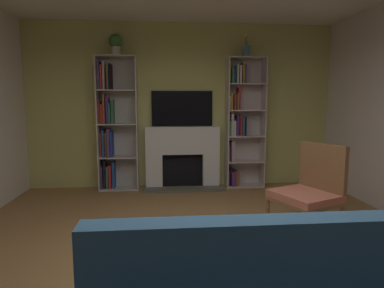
% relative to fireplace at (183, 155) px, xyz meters
% --- Properties ---
extents(ground_plane, '(7.78, 7.78, 0.00)m').
position_rel_fireplace_xyz_m(ground_plane, '(0.00, -3.13, -0.57)').
color(ground_plane, olive).
extents(wall_back_accent, '(5.50, 0.06, 2.88)m').
position_rel_fireplace_xyz_m(wall_back_accent, '(0.00, 0.14, 0.87)').
color(wall_back_accent, '#C0BE6C').
rests_on(wall_back_accent, ground_plane).
extents(fireplace, '(1.40, 0.52, 1.08)m').
position_rel_fireplace_xyz_m(fireplace, '(0.00, 0.00, 0.00)').
color(fireplace, white).
rests_on(fireplace, ground_plane).
extents(tv, '(1.07, 0.06, 0.62)m').
position_rel_fireplace_xyz_m(tv, '(0.00, 0.08, 0.83)').
color(tv, black).
rests_on(tv, fireplace).
extents(bookshelf_left, '(0.67, 0.34, 2.28)m').
position_rel_fireplace_xyz_m(bookshelf_left, '(-1.20, -0.01, 0.54)').
color(bookshelf_left, beige).
rests_on(bookshelf_left, ground_plane).
extents(bookshelf_right, '(0.67, 0.33, 2.28)m').
position_rel_fireplace_xyz_m(bookshelf_right, '(1.03, -0.01, 0.59)').
color(bookshelf_right, beige).
rests_on(bookshelf_right, ground_plane).
extents(potted_plant, '(0.23, 0.23, 0.36)m').
position_rel_fireplace_xyz_m(potted_plant, '(-1.11, -0.04, 1.91)').
color(potted_plant, beige).
rests_on(potted_plant, bookshelf_left).
extents(vase_with_flowers, '(0.13, 0.13, 0.40)m').
position_rel_fireplace_xyz_m(vase_with_flowers, '(1.11, -0.04, 1.83)').
color(vase_with_flowers, teal).
rests_on(vase_with_flowers, bookshelf_right).
extents(armchair, '(0.80, 0.82, 1.04)m').
position_rel_fireplace_xyz_m(armchair, '(1.33, -2.25, -0.05)').
color(armchair, brown).
rests_on(armchair, ground_plane).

